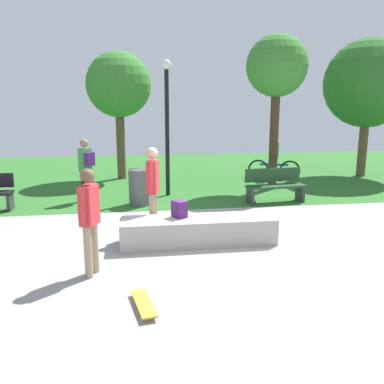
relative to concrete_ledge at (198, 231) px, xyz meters
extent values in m
plane|color=#9E9993|center=(0.31, 0.02, -0.25)|extent=(28.00, 28.00, 0.00)
cube|color=#2D6B28|center=(0.31, 8.26, -0.24)|extent=(26.60, 11.52, 0.01)
cube|color=#A8A59E|center=(0.00, 0.00, 0.00)|extent=(2.93, 0.76, 0.49)
cube|color=#4C1E66|center=(-0.34, 0.12, 0.41)|extent=(0.31, 0.34, 0.32)
cylinder|color=tan|center=(-1.90, -1.31, 0.16)|extent=(0.12, 0.12, 0.81)
cylinder|color=tan|center=(-1.82, -1.10, 0.16)|extent=(0.12, 0.12, 0.81)
cube|color=red|center=(-1.86, -1.21, 0.87)|extent=(0.30, 0.37, 0.61)
cylinder|color=red|center=(-1.92, -1.36, 0.89)|extent=(0.09, 0.09, 0.56)
cylinder|color=red|center=(-1.80, -1.05, 0.89)|extent=(0.09, 0.09, 0.56)
sphere|color=brown|center=(-1.86, -1.21, 1.31)|extent=(0.22, 0.22, 0.22)
cylinder|color=tan|center=(-0.84, 0.55, 0.18)|extent=(0.12, 0.12, 0.86)
cylinder|color=tan|center=(-0.78, 0.76, 0.18)|extent=(0.12, 0.12, 0.86)
cube|color=red|center=(-0.81, 0.66, 0.94)|extent=(0.28, 0.36, 0.65)
cylinder|color=red|center=(-0.85, 0.49, 0.97)|extent=(0.09, 0.09, 0.60)
cylinder|color=red|center=(-0.77, 0.82, 0.97)|extent=(0.09, 0.09, 0.60)
sphere|color=tan|center=(-0.81, 0.66, 1.41)|extent=(0.23, 0.23, 0.23)
cube|color=gold|center=(-1.10, -2.39, -0.18)|extent=(0.34, 0.82, 0.02)
cylinder|color=silver|center=(-1.23, -2.12, -0.22)|extent=(0.04, 0.06, 0.06)
cylinder|color=silver|center=(-1.07, -2.10, -0.22)|extent=(0.04, 0.06, 0.06)
cylinder|color=silver|center=(-1.13, -2.68, -0.22)|extent=(0.04, 0.06, 0.06)
cylinder|color=silver|center=(-0.97, -2.65, -0.22)|extent=(0.04, 0.06, 0.06)
cube|color=#1E4223|center=(2.59, 2.91, 0.20)|extent=(1.64, 0.62, 0.06)
cube|color=#1E4223|center=(2.57, 3.13, 0.48)|extent=(1.60, 0.24, 0.36)
cube|color=#2D2D33|center=(3.32, 3.00, -0.02)|extent=(0.12, 0.40, 0.45)
cube|color=#2D2D33|center=(1.86, 2.83, -0.02)|extent=(0.12, 0.40, 0.45)
cube|color=#2D2D33|center=(-4.26, 3.10, -0.02)|extent=(0.08, 0.40, 0.45)
cylinder|color=#42301E|center=(3.12, 4.71, 1.34)|extent=(0.27, 0.27, 3.18)
sphere|color=#387F2D|center=(3.12, 4.71, 3.48)|extent=(1.83, 1.83, 1.83)
cylinder|color=brown|center=(-1.60, 7.24, 1.06)|extent=(0.30, 0.30, 2.61)
sphere|color=#387F2D|center=(-1.60, 7.24, 3.03)|extent=(2.23, 2.23, 2.23)
cylinder|color=brown|center=(7.19, 6.49, 0.96)|extent=(0.32, 0.32, 2.41)
sphere|color=#286623|center=(7.19, 6.49, 3.10)|extent=(3.12, 3.12, 3.12)
cylinder|color=black|center=(-0.21, 4.24, 1.53)|extent=(0.12, 0.12, 3.55)
sphere|color=silver|center=(-0.21, 4.24, 3.42)|extent=(0.28, 0.28, 0.28)
cylinder|color=#4C4C51|center=(-1.02, 3.23, 0.22)|extent=(0.60, 0.60, 0.94)
cylinder|color=black|center=(-2.54, 3.77, 0.17)|extent=(0.12, 0.12, 0.83)
cylinder|color=black|center=(-2.40, 3.95, 0.17)|extent=(0.12, 0.12, 0.83)
cube|color=#3F8C4C|center=(-2.47, 3.86, 0.89)|extent=(0.35, 0.38, 0.62)
cylinder|color=#3F8C4C|center=(-2.57, 3.73, 0.91)|extent=(0.09, 0.09, 0.57)
cylinder|color=#3F8C4C|center=(-2.37, 4.00, 0.91)|extent=(0.09, 0.09, 0.57)
sphere|color=#9E7556|center=(-2.47, 3.86, 1.34)|extent=(0.22, 0.22, 0.22)
cube|color=#4C1E66|center=(-2.34, 3.76, 0.92)|extent=(0.29, 0.30, 0.36)
torus|color=black|center=(4.25, 6.07, 0.08)|extent=(0.69, 0.31, 0.72)
torus|color=black|center=(3.22, 6.46, 0.08)|extent=(0.69, 0.31, 0.72)
cube|color=#2659A5|center=(3.73, 6.27, 0.28)|extent=(0.94, 0.39, 0.08)
cube|color=#3F8C4C|center=(3.73, 6.27, 0.78)|extent=(0.33, 0.27, 0.56)
sphere|color=brown|center=(3.73, 6.27, 1.13)|extent=(0.22, 0.22, 0.22)
camera|label=1|loc=(-1.17, -7.22, 2.34)|focal=37.58mm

